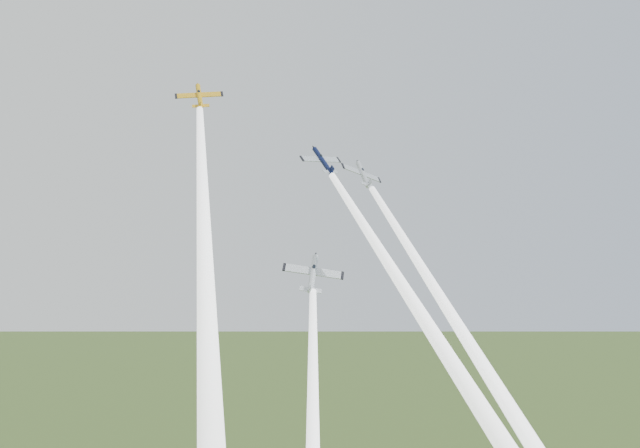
{
  "coord_description": "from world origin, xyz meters",
  "views": [
    {
      "loc": [
        -42.02,
        -108.62,
        86.74
      ],
      "look_at": [
        0.0,
        -6.0,
        92.0
      ],
      "focal_mm": 45.0,
      "sensor_mm": 36.0,
      "label": 1
    }
  ],
  "objects": [
    {
      "name": "plane_navy",
      "position": [
        2.01,
        -2.07,
        101.41
      ],
      "size": [
        8.25,
        7.02,
        6.02
      ],
      "primitive_type": null,
      "rotation": [
        0.8,
        -0.05,
        0.25
      ],
      "color": "#0C1438"
    },
    {
      "name": "smoke_trail_silver_right",
      "position": [
        14.77,
        -27.09,
        71.01
      ],
      "size": [
        12.64,
        52.89,
        55.22
      ],
      "primitive_type": null,
      "rotation": [
        -0.77,
        0.0,
        0.19
      ],
      "color": "white"
    },
    {
      "name": "plane_silver_right",
      "position": [
        9.59,
        0.29,
        99.96
      ],
      "size": [
        7.62,
        7.25,
        7.61
      ],
      "primitive_type": null,
      "rotation": [
        0.8,
        0.25,
        0.19
      ],
      "color": "#B6BDC6"
    },
    {
      "name": "smoke_trail_navy",
      "position": [
        7.69,
        -24.7,
        77.17
      ],
      "size": [
        13.47,
        43.58,
        45.8
      ],
      "primitive_type": null,
      "rotation": [
        -0.77,
        0.0,
        0.25
      ],
      "color": "white"
    },
    {
      "name": "smoke_trail_yellow",
      "position": [
        -19.59,
        -19.25,
        87.21
      ],
      "size": [
        11.25,
        41.87,
        43.66
      ],
      "primitive_type": null,
      "rotation": [
        -0.77,
        0.0,
        -0.2
      ],
      "color": "white"
    },
    {
      "name": "plane_yellow",
      "position": [
        -15.08,
        2.6,
        110.38
      ],
      "size": [
        7.43,
        6.82,
        6.22
      ],
      "primitive_type": null,
      "rotation": [
        0.8,
        -0.09,
        -0.2
      ],
      "color": "gold"
    },
    {
      "name": "plane_silver_low",
      "position": [
        -0.82,
        -5.42,
        85.13
      ],
      "size": [
        11.16,
        9.28,
        8.25
      ],
      "primitive_type": null,
      "rotation": [
        0.8,
        0.14,
        -0.38
      ],
      "color": "silver"
    }
  ]
}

